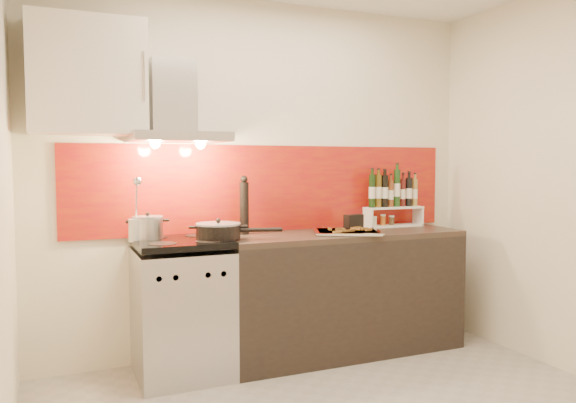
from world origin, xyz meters
name	(u,v)px	position (x,y,z in m)	size (l,w,h in m)	color
back_wall	(265,178)	(0.00, 1.40, 1.30)	(3.40, 0.02, 2.60)	silver
backsplash	(271,188)	(0.05, 1.39, 1.22)	(3.00, 0.02, 0.64)	#9E0817
range_stove	(182,310)	(-0.70, 1.10, 0.44)	(0.60, 0.60, 0.91)	#B7B7BA
counter	(342,292)	(0.50, 1.10, 0.45)	(1.80, 0.60, 0.90)	black
range_hood	(175,113)	(-0.70, 1.24, 1.74)	(0.62, 0.50, 0.61)	#B7B7BA
upper_cabinet	(87,77)	(-1.25, 1.22, 1.95)	(0.70, 0.35, 0.72)	white
stock_pot	(148,227)	(-0.89, 1.22, 0.99)	(0.20, 0.20, 0.17)	#B7B7BA
saute_pan	(219,231)	(-0.46, 1.04, 0.96)	(0.56, 0.30, 0.14)	black
utensil_jar	(136,222)	(-0.98, 1.18, 1.03)	(0.09, 0.13, 0.42)	silver
pepper_mill	(244,206)	(-0.21, 1.26, 1.10)	(0.07, 0.07, 0.42)	black
step_shelf	(392,201)	(1.03, 1.25, 1.11)	(0.49, 0.13, 0.46)	white
caddy_box	(354,223)	(0.61, 1.12, 0.96)	(0.15, 0.06, 0.13)	black
baking_tray	(347,232)	(0.49, 1.00, 0.92)	(0.58, 0.52, 0.03)	silver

